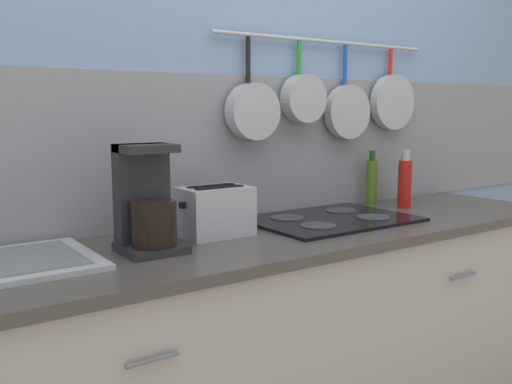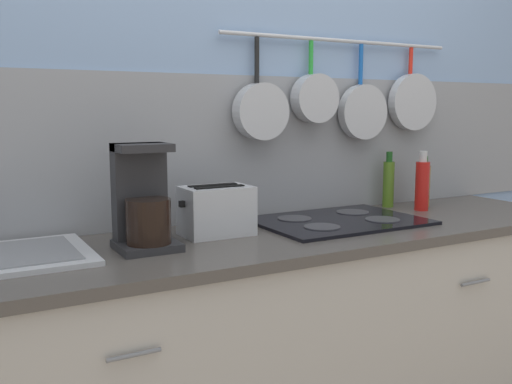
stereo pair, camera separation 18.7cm
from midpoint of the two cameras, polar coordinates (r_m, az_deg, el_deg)
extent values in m
cube|color=#84A3CC|center=(2.20, -5.14, 7.87)|extent=(7.20, 0.06, 2.60)
cube|color=gray|center=(2.20, -5.03, 4.42)|extent=(7.20, 0.07, 0.55)
cylinder|color=#B7BABF|center=(2.42, 5.01, 14.75)|extent=(1.11, 0.02, 0.02)
cylinder|color=black|center=(2.18, -3.31, 13.05)|extent=(0.02, 0.02, 0.17)
cylinder|color=#B7BABF|center=(2.15, -2.83, 8.04)|extent=(0.21, 0.06, 0.21)
cylinder|color=green|center=(2.32, 1.97, 13.27)|extent=(0.02, 0.02, 0.13)
cylinder|color=#B7BABF|center=(2.29, 2.43, 9.32)|extent=(0.19, 0.06, 0.19)
cylinder|color=#1959B2|center=(2.48, 6.73, 12.49)|extent=(0.02, 0.02, 0.16)
cylinder|color=#B7BABF|center=(2.45, 6.99, 7.95)|extent=(0.23, 0.04, 0.23)
cylinder|color=red|center=(2.67, 11.32, 12.64)|extent=(0.02, 0.02, 0.11)
cylinder|color=#B7BABF|center=(2.65, 11.54, 8.78)|extent=(0.25, 0.04, 0.25)
cube|color=#B7B2A8|center=(2.11, -0.07, -16.55)|extent=(2.48, 0.55, 0.86)
cylinder|color=slate|center=(1.49, -13.99, -16.05)|extent=(0.14, 0.01, 0.01)
cylinder|color=slate|center=(2.22, 17.80, -8.04)|extent=(0.14, 0.01, 0.01)
cube|color=#4C4742|center=(1.96, -0.07, -4.60)|extent=(2.52, 0.59, 0.03)
cube|color=#262628|center=(1.74, -13.50, -5.53)|extent=(0.18, 0.18, 0.02)
cube|color=#262628|center=(1.76, -14.35, -0.47)|extent=(0.16, 0.06, 0.32)
cylinder|color=black|center=(1.70, -13.31, -3.09)|extent=(0.13, 0.13, 0.13)
cube|color=#262628|center=(1.71, -14.05, 4.25)|extent=(0.16, 0.13, 0.02)
cube|color=#B7BABF|center=(1.91, -6.89, -1.97)|extent=(0.23, 0.15, 0.16)
cube|color=black|center=(1.87, -6.55, 0.45)|extent=(0.17, 0.03, 0.00)
cube|color=black|center=(1.92, -7.31, 0.63)|extent=(0.17, 0.03, 0.00)
cube|color=black|center=(1.85, -10.28, -1.33)|extent=(0.02, 0.02, 0.02)
cube|color=black|center=(2.17, 5.01, -2.75)|extent=(0.61, 0.44, 0.01)
cylinder|color=#38383D|center=(2.01, 3.61, -3.37)|extent=(0.13, 0.13, 0.00)
cylinder|color=#38383D|center=(2.19, 9.27, -2.50)|extent=(0.13, 0.13, 0.00)
cylinder|color=#38383D|center=(2.15, 0.68, -2.60)|extent=(0.13, 0.13, 0.00)
cylinder|color=#38383D|center=(2.32, 6.24, -1.85)|extent=(0.13, 0.13, 0.00)
cylinder|color=#4C721E|center=(2.54, 9.44, 0.91)|extent=(0.05, 0.05, 0.20)
cylinder|color=#194C19|center=(2.53, 9.50, 3.60)|extent=(0.03, 0.03, 0.04)
cylinder|color=red|center=(2.50, 12.63, 0.77)|extent=(0.06, 0.06, 0.20)
cylinder|color=beige|center=(2.49, 12.72, 3.60)|extent=(0.03, 0.03, 0.04)
cylinder|color=#8C5919|center=(2.59, 12.63, 0.78)|extent=(0.06, 0.06, 0.18)
cylinder|color=#194C19|center=(2.58, 12.71, 3.19)|extent=(0.03, 0.03, 0.04)
camera|label=1|loc=(0.09, -92.86, -0.42)|focal=40.00mm
camera|label=2|loc=(0.09, 87.14, 0.42)|focal=40.00mm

